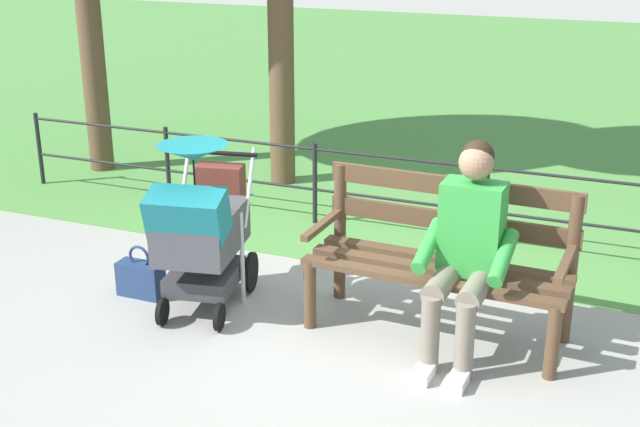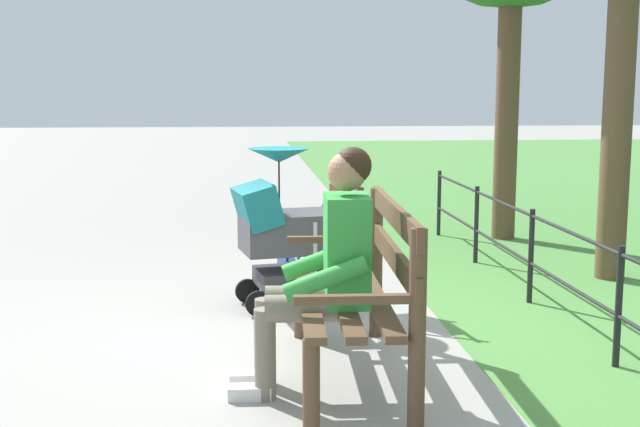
% 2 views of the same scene
% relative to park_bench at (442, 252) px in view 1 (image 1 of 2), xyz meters
% --- Properties ---
extents(ground_plane, '(60.00, 60.00, 0.00)m').
position_rel_park_bench_xyz_m(ground_plane, '(0.73, 0.12, -0.53)').
color(ground_plane, '#9E9B93').
extents(grass_lawn, '(40.00, 16.00, 0.01)m').
position_rel_park_bench_xyz_m(grass_lawn, '(0.73, -8.68, -0.52)').
color(grass_lawn, '#518E42').
rests_on(grass_lawn, ground).
extents(park_bench, '(1.62, 0.66, 0.96)m').
position_rel_park_bench_xyz_m(park_bench, '(0.00, 0.00, 0.00)').
color(park_bench, brown).
rests_on(park_bench, ground).
extents(person_on_bench, '(0.55, 0.74, 1.28)m').
position_rel_park_bench_xyz_m(person_on_bench, '(-0.19, 0.22, 0.15)').
color(person_on_bench, slate).
rests_on(person_on_bench, ground).
extents(stroller, '(0.65, 0.96, 1.15)m').
position_rel_park_bench_xyz_m(stroller, '(1.51, 0.31, 0.07)').
color(stroller, black).
rests_on(stroller, ground).
extents(handbag, '(0.32, 0.14, 0.37)m').
position_rel_park_bench_xyz_m(handbag, '(2.01, 0.30, -0.40)').
color(handbag, navy).
rests_on(handbag, ground).
extents(park_fence, '(7.19, 0.04, 0.70)m').
position_rel_park_bench_xyz_m(park_fence, '(0.73, -1.45, -0.11)').
color(park_fence, black).
rests_on(park_fence, ground).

